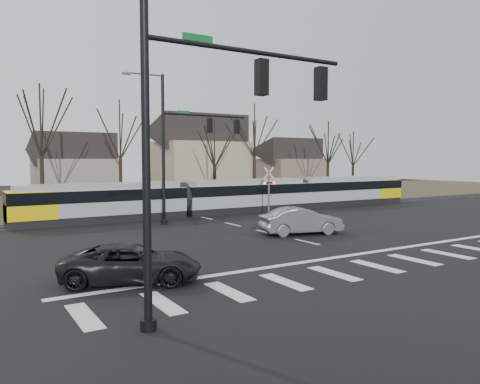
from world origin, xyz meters
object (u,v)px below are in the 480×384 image
tram (244,194)px  rail_crossing_signal (269,192)px  sedan (301,221)px  suv (132,263)px

tram → rail_crossing_signal: rail_crossing_signal is taller
tram → sedan: tram is taller
sedan → suv: sedan is taller
tram → rail_crossing_signal: 3.24m
tram → suv: size_ratio=6.55×
tram → suv: 23.10m
sedan → suv: bearing=128.0°
sedan → rail_crossing_signal: rail_crossing_signal is taller
tram → suv: (-15.53, -17.08, -0.80)m
sedan → suv: 13.33m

